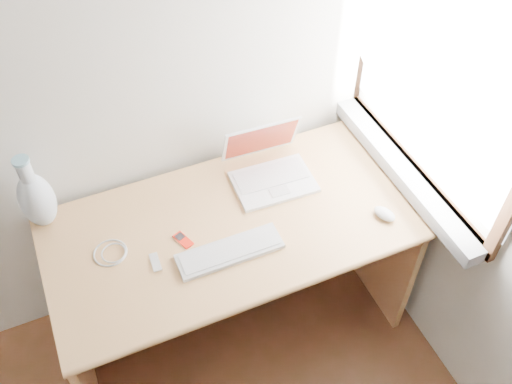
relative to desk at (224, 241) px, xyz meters
name	(u,v)px	position (x,y,z in m)	size (l,w,h in m)	color
window	(436,67)	(0.75, -0.14, 0.75)	(0.11, 0.99, 1.10)	white
desk	(224,241)	(0.00, 0.00, 0.00)	(1.40, 0.70, 0.74)	tan
laptop	(269,168)	(0.24, 0.08, 0.26)	(0.33, 0.28, 0.22)	white
external_keyboard	(230,251)	(-0.05, -0.21, 0.22)	(0.39, 0.12, 0.02)	silver
mouse	(385,214)	(0.55, -0.29, 0.23)	(0.06, 0.09, 0.03)	white
ipod	(183,240)	(-0.19, -0.09, 0.22)	(0.06, 0.09, 0.01)	red
cable_coil	(110,253)	(-0.45, -0.04, 0.22)	(0.12, 0.12, 0.01)	silver
remote	(155,262)	(-0.31, -0.15, 0.22)	(0.03, 0.08, 0.01)	silver
vase	(37,198)	(-0.64, 0.20, 0.35)	(0.13, 0.13, 0.33)	silver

